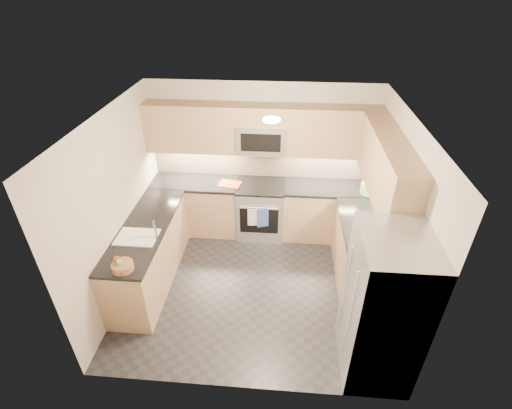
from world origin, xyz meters
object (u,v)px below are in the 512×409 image
microwave (262,138)px  refrigerator (382,308)px  gas_range (261,210)px  fruit_basket (123,266)px  cutting_board (230,184)px  utensil_bowl (369,188)px

microwave → refrigerator: microwave is taller
gas_range → fruit_basket: (-1.45, -2.12, 0.53)m
refrigerator → cutting_board: bearing=129.1°
refrigerator → cutting_board: 3.10m
cutting_board → gas_range: bearing=2.4°
refrigerator → cutting_board: (-1.95, 2.40, 0.05)m
microwave → fruit_basket: bearing=-122.8°
gas_range → cutting_board: 0.70m
gas_range → refrigerator: size_ratio=0.51×
microwave → cutting_board: (-0.50, -0.15, -0.75)m
utensil_bowl → fruit_basket: size_ratio=1.12×
utensil_bowl → cutting_board: (-2.20, 0.09, -0.07)m
microwave → fruit_basket: size_ratio=3.06×
gas_range → microwave: 1.25m
fruit_basket → gas_range: bearing=55.7°
gas_range → fruit_basket: fruit_basket is taller
cutting_board → fruit_basket: bearing=-114.2°
utensil_bowl → fruit_basket: bearing=-147.4°
cutting_board → microwave: bearing=16.1°
refrigerator → fruit_basket: bearing=174.0°
utensil_bowl → gas_range: bearing=176.3°
gas_range → utensil_bowl: utensil_bowl is taller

